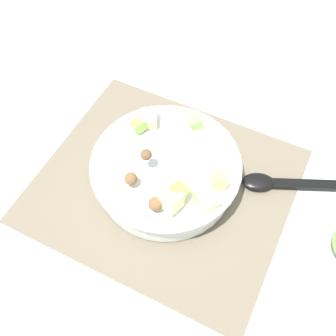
{
  "coord_description": "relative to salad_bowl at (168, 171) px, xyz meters",
  "views": [
    {
      "loc": [
        0.17,
        -0.34,
        0.62
      ],
      "look_at": [
        0.0,
        0.01,
        0.05
      ],
      "focal_mm": 44.41,
      "sensor_mm": 36.0,
      "label": 1
    }
  ],
  "objects": [
    {
      "name": "placemat",
      "position": [
        -0.0,
        -0.01,
        -0.04
      ],
      "size": [
        0.42,
        0.37,
        0.01
      ],
      "primitive_type": "cube",
      "color": "#756B56",
      "rests_on": "ground_plane"
    },
    {
      "name": "ground_plane",
      "position": [
        -0.0,
        -0.01,
        -0.04
      ],
      "size": [
        2.4,
        2.4,
        0.0
      ],
      "primitive_type": "plane",
      "color": "silver"
    },
    {
      "name": "salad_bowl",
      "position": [
        0.0,
        0.0,
        0.0
      ],
      "size": [
        0.25,
        0.25,
        0.1
      ],
      "color": "white",
      "rests_on": "placemat"
    },
    {
      "name": "serving_spoon",
      "position": [
        0.17,
        0.08,
        -0.03
      ],
      "size": [
        0.19,
        0.1,
        0.01
      ],
      "color": "black",
      "rests_on": "placemat"
    }
  ]
}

